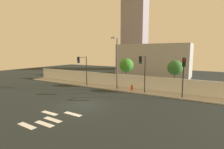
% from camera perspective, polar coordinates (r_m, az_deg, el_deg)
% --- Properties ---
extents(ground_plane, '(80.00, 80.00, 0.00)m').
position_cam_1_polar(ground_plane, '(17.61, -9.75, -9.91)').
color(ground_plane, black).
extents(sidewalk, '(36.00, 2.40, 0.15)m').
position_cam_1_polar(sidewalk, '(24.21, 2.90, -4.78)').
color(sidewalk, '#A8A8A8').
rests_on(sidewalk, ground).
extents(perimeter_wall, '(36.00, 0.18, 1.80)m').
position_cam_1_polar(perimeter_wall, '(25.15, 4.28, -2.06)').
color(perimeter_wall, silver).
rests_on(perimeter_wall, sidewalk).
extents(crosswalk_marking, '(3.71, 3.90, 0.01)m').
position_cam_1_polar(crosswalk_marking, '(14.80, -19.89, -13.71)').
color(crosswalk_marking, silver).
rests_on(crosswalk_marking, ground).
extents(traffic_light_left, '(0.43, 1.38, 4.59)m').
position_cam_1_polar(traffic_light_left, '(21.09, 10.12, 2.69)').
color(traffic_light_left, black).
rests_on(traffic_light_left, sidewalk).
extents(traffic_light_center, '(0.41, 1.48, 4.48)m').
position_cam_1_polar(traffic_light_center, '(19.91, 22.72, 1.72)').
color(traffic_light_center, black).
rests_on(traffic_light_center, sidewalk).
extents(traffic_light_right, '(0.41, 1.82, 4.40)m').
position_cam_1_polar(traffic_light_right, '(25.60, -9.90, 3.29)').
color(traffic_light_right, black).
rests_on(traffic_light_right, sidewalk).
extents(street_lamp_curbside, '(0.86, 2.10, 6.97)m').
position_cam_1_polar(street_lamp_curbside, '(23.17, 1.52, 5.16)').
color(street_lamp_curbside, '#4C4C51').
rests_on(street_lamp_curbside, sidewalk).
extents(fire_hydrant, '(0.44, 0.26, 0.79)m').
position_cam_1_polar(fire_hydrant, '(22.84, 6.60, -4.31)').
color(fire_hydrant, red).
rests_on(fire_hydrant, sidewalk).
extents(roadside_tree_leftmost, '(2.10, 2.10, 4.27)m').
position_cam_1_polar(roadside_tree_leftmost, '(26.20, 4.84, 3.05)').
color(roadside_tree_leftmost, brown).
rests_on(roadside_tree_leftmost, ground).
extents(roadside_tree_midleft, '(1.98, 1.98, 4.16)m').
position_cam_1_polar(roadside_tree_midleft, '(24.01, 20.25, 2.08)').
color(roadside_tree_midleft, brown).
rests_on(roadside_tree_midleft, ground).
extents(low_building_distant, '(15.10, 6.00, 6.84)m').
position_cam_1_polar(low_building_distant, '(37.97, 13.45, 4.63)').
color(low_building_distant, '#A2A2A2').
rests_on(low_building_distant, ground).
extents(tower_on_skyline, '(6.85, 5.00, 27.07)m').
position_cam_1_polar(tower_on_skyline, '(53.11, 7.59, 16.51)').
color(tower_on_skyline, gray).
rests_on(tower_on_skyline, ground).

